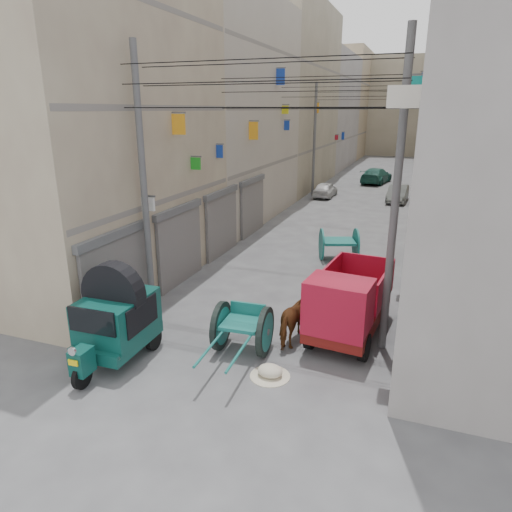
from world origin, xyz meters
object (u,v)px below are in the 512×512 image
at_px(tonga_cart, 243,328).
at_px(second_cart, 339,243).
at_px(auto_rickshaw, 116,317).
at_px(distant_car_white, 325,189).
at_px(mini_truck, 346,308).
at_px(distant_car_green, 376,176).
at_px(horse, 300,319).
at_px(distant_car_grey, 398,194).
at_px(feed_sack, 270,371).

relative_size(tonga_cart, second_cart, 1.55).
height_order(auto_rickshaw, distant_car_white, auto_rickshaw).
relative_size(mini_truck, distant_car_white, 1.19).
xyz_separation_m(tonga_cart, distant_car_green, (0.12, 31.09, -0.03)).
distance_m(horse, distant_car_grey, 21.98).
bearing_deg(second_cart, feed_sack, -109.17).
bearing_deg(distant_car_grey, auto_rickshaw, -99.84).
distance_m(second_cart, horse, 7.70).
bearing_deg(mini_truck, horse, -150.35).
distance_m(tonga_cart, horse, 1.62).
bearing_deg(distant_car_white, auto_rickshaw, 91.64).
bearing_deg(feed_sack, distant_car_grey, 86.68).
height_order(mini_truck, distant_car_green, mini_truck).
relative_size(horse, distant_car_white, 0.52).
bearing_deg(second_cart, distant_car_green, 72.13).
distance_m(feed_sack, distant_car_grey, 23.89).
distance_m(feed_sack, distant_car_white, 24.22).
bearing_deg(distant_car_green, auto_rickshaw, 94.70).
xyz_separation_m(second_cart, horse, (0.34, -7.69, -0.01)).
distance_m(feed_sack, distant_car_green, 32.01).
bearing_deg(auto_rickshaw, tonga_cart, 24.69).
xyz_separation_m(horse, distant_car_grey, (1.18, 21.95, -0.13)).
distance_m(auto_rickshaw, tonga_cart, 3.24).
distance_m(auto_rickshaw, second_cart, 10.81).
height_order(second_cart, distant_car_green, second_cart).
xyz_separation_m(horse, distant_car_green, (-1.16, 30.09, -0.06)).
distance_m(second_cart, distant_car_green, 22.41).
bearing_deg(feed_sack, auto_rickshaw, -172.69).
bearing_deg(distant_car_grey, mini_truck, -87.50).
relative_size(tonga_cart, distant_car_grey, 0.85).
distance_m(second_cart, distant_car_grey, 14.34).
height_order(second_cart, distant_car_grey, second_cart).
bearing_deg(distant_car_green, second_cart, 102.07).
relative_size(tonga_cart, horse, 1.76).
bearing_deg(horse, mini_truck, -149.05).
bearing_deg(tonga_cart, mini_truck, 28.63).
bearing_deg(second_cart, auto_rickshaw, -130.67).
distance_m(mini_truck, distant_car_white, 22.11).
bearing_deg(distant_car_white, mini_truck, 105.51).
xyz_separation_m(second_cart, feed_sack, (0.13, -9.59, -0.57)).
distance_m(feed_sack, horse, 1.99).
distance_m(distant_car_white, distant_car_grey, 5.11).
distance_m(auto_rickshaw, distant_car_white, 24.44).
relative_size(mini_truck, horse, 2.29).
distance_m(tonga_cart, distant_car_green, 31.09).
xyz_separation_m(mini_truck, feed_sack, (-1.38, -2.42, -0.85)).
xyz_separation_m(second_cart, distant_car_white, (-3.59, 14.33, -0.17)).
height_order(mini_truck, feed_sack, mini_truck).
distance_m(auto_rickshaw, distant_car_green, 32.64).
height_order(second_cart, distant_car_white, second_cart).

